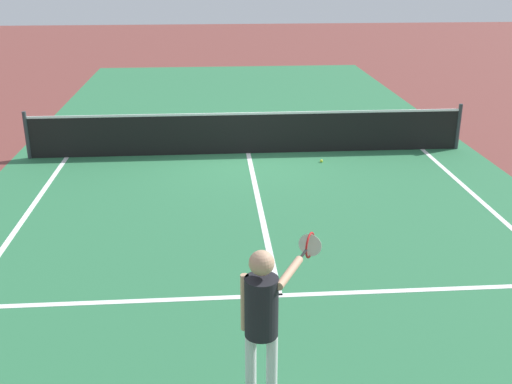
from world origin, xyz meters
TOP-DOWN VIEW (x-y plane):
  - ground_plane at (0.00, 0.00)m, footprint 60.00×60.00m
  - court_surface_inbounds at (0.00, 0.00)m, footprint 10.62×24.40m
  - line_service_near at (0.00, -6.40)m, footprint 8.22×0.10m
  - line_center_service at (0.00, -3.20)m, footprint 0.10×6.40m
  - net at (0.00, 0.00)m, footprint 9.94×0.09m
  - player_near at (-0.40, -8.52)m, footprint 0.88×1.05m
  - tennis_ball_near_net at (1.57, -0.79)m, footprint 0.07×0.07m

SIDE VIEW (x-z plane):
  - ground_plane at x=0.00m, z-range 0.00..0.00m
  - court_surface_inbounds at x=0.00m, z-range 0.00..0.00m
  - line_service_near at x=0.00m, z-range 0.00..0.01m
  - line_center_service at x=0.00m, z-range 0.00..0.01m
  - tennis_ball_near_net at x=1.57m, z-range 0.00..0.07m
  - net at x=0.00m, z-range -0.04..1.03m
  - player_near at x=-0.40m, z-range 0.22..1.96m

